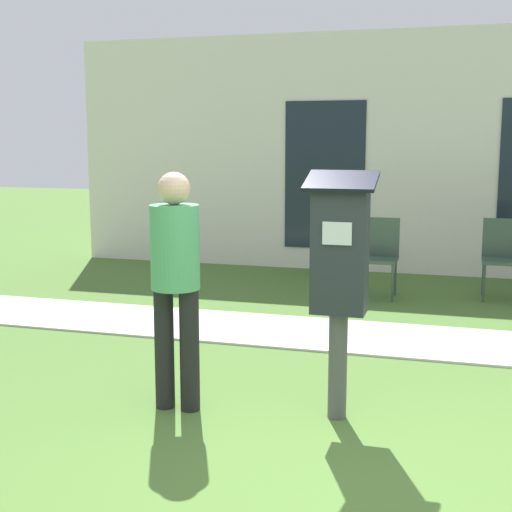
{
  "coord_description": "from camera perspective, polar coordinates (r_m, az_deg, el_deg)",
  "views": [
    {
      "loc": [
        0.43,
        -3.42,
        1.78
      ],
      "look_at": [
        -0.82,
        0.88,
        1.05
      ],
      "focal_mm": 50.0,
      "sensor_mm": 36.0,
      "label": 1
    }
  ],
  "objects": [
    {
      "name": "ground_plane",
      "position": [
        3.88,
        8.45,
        -18.19
      ],
      "size": [
        40.0,
        40.0,
        0.0
      ],
      "primitive_type": "plane",
      "color": "#476B2D"
    },
    {
      "name": "sidewalk",
      "position": [
        6.55,
        11.94,
        -6.61
      ],
      "size": [
        12.0,
        1.1,
        0.02
      ],
      "color": "beige",
      "rests_on": "ground"
    },
    {
      "name": "building_facade",
      "position": [
        9.76,
        13.85,
        7.93
      ],
      "size": [
        10.0,
        0.26,
        3.2
      ],
      "color": "silver",
      "rests_on": "ground"
    },
    {
      "name": "parking_meter",
      "position": [
        4.49,
        6.71,
        -0.57
      ],
      "size": [
        0.44,
        0.31,
        1.59
      ],
      "color": "#4C4C4C",
      "rests_on": "ground"
    },
    {
      "name": "person_standing",
      "position": [
        4.67,
        -6.46,
        -1.31
      ],
      "size": [
        0.32,
        0.32,
        1.58
      ],
      "rotation": [
        0.0,
        0.0,
        0.61
      ],
      "color": "black",
      "rests_on": "ground"
    },
    {
      "name": "outdoor_chair_left",
      "position": [
        8.26,
        9.78,
        0.42
      ],
      "size": [
        0.44,
        0.44,
        0.9
      ],
      "rotation": [
        0.0,
        0.0,
        0.14
      ],
      "color": "#334738",
      "rests_on": "ground"
    },
    {
      "name": "outdoor_chair_middle",
      "position": [
        8.5,
        19.11,
        0.3
      ],
      "size": [
        0.44,
        0.44,
        0.9
      ],
      "rotation": [
        0.0,
        0.0,
        -0.35
      ],
      "color": "#334738",
      "rests_on": "ground"
    }
  ]
}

